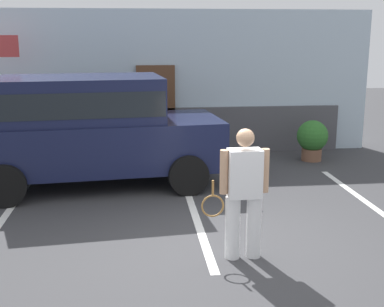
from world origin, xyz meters
The scene contains 8 objects.
ground_plane centered at (0.00, 0.00, 0.00)m, with size 40.00×40.00×0.00m, color #38383A.
parking_stripe_0 centered at (-3.20, 1.50, 0.00)m, with size 0.12×4.40×0.01m, color silver.
parking_stripe_1 centered at (-0.21, 1.50, 0.00)m, with size 0.12×4.40×0.01m, color silver.
parking_stripe_2 centered at (2.77, 1.50, 0.00)m, with size 0.12×4.40×0.01m, color silver.
house_frontage centered at (-0.01, 5.96, 1.58)m, with size 9.10×0.40×3.37m.
parked_suv centered at (-1.95, 3.27, 1.15)m, with size 4.77×2.53×2.05m.
tennis_player_man centered at (0.20, -0.23, 0.87)m, with size 0.88×0.27×1.68m.
potted_plant_by_porch centered at (2.84, 4.71, 0.51)m, with size 0.70×0.70×0.92m.
Camera 1 is at (-1.11, -6.21, 2.79)m, focal length 47.80 mm.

